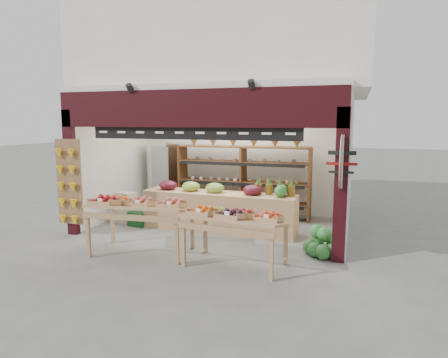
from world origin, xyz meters
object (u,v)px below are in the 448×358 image
at_px(refrigerator, 166,175).
at_px(display_table_right, 232,218).
at_px(back_shelving, 243,166).
at_px(mid_counter, 218,210).
at_px(display_table_left, 137,206).
at_px(cardboard_stack, 133,212).
at_px(watermelon_pile, 323,245).

xyz_separation_m(refrigerator, display_table_right, (3.00, -3.58, -0.12)).
xyz_separation_m(back_shelving, mid_counter, (-0.15, -1.49, -0.81)).
relative_size(display_table_left, display_table_right, 1.08).
height_order(cardboard_stack, display_table_right, display_table_right).
bearing_deg(back_shelving, display_table_left, -108.67).
bearing_deg(refrigerator, display_table_right, -31.70).
bearing_deg(watermelon_pile, cardboard_stack, 167.81).
distance_m(display_table_right, watermelon_pile, 1.83).
relative_size(refrigerator, mid_counter, 0.54).
distance_m(display_table_left, display_table_right, 1.88).
height_order(refrigerator, watermelon_pile, refrigerator).
bearing_deg(cardboard_stack, watermelon_pile, -12.19).
bearing_deg(back_shelving, cardboard_stack, -147.25).
xyz_separation_m(display_table_left, display_table_right, (1.88, -0.10, -0.05)).
xyz_separation_m(refrigerator, watermelon_pile, (4.43, -2.63, -0.74)).
bearing_deg(mid_counter, watermelon_pile, -22.26).
bearing_deg(back_shelving, watermelon_pile, -48.14).
distance_m(refrigerator, mid_counter, 2.71).
xyz_separation_m(back_shelving, display_table_left, (-1.12, -3.30, -0.42)).
height_order(refrigerator, mid_counter, refrigerator).
distance_m(cardboard_stack, mid_counter, 2.17).
bearing_deg(display_table_left, back_shelving, 71.33).
bearing_deg(refrigerator, cardboard_stack, -74.11).
relative_size(back_shelving, refrigerator, 1.81).
bearing_deg(mid_counter, back_shelving, 84.41).
bearing_deg(display_table_right, cardboard_stack, 147.91).
bearing_deg(display_table_left, refrigerator, 107.81).
relative_size(refrigerator, display_table_right, 1.08).
relative_size(back_shelving, display_table_right, 1.95).
distance_m(cardboard_stack, watermelon_pile, 4.61).
distance_m(back_shelving, display_table_left, 3.51).
relative_size(cardboard_stack, mid_counter, 0.31).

